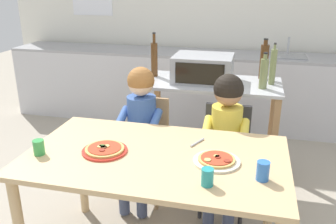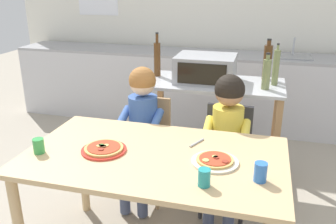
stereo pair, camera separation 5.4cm
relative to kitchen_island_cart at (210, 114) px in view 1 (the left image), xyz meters
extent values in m
plane|color=#A89E8C|center=(-0.17, -0.04, -0.59)|extent=(11.23, 11.23, 0.00)
cube|color=white|center=(-0.17, 1.70, 0.76)|extent=(5.55, 0.12, 2.70)
cube|color=silver|center=(-0.17, 1.29, -0.17)|extent=(4.99, 0.60, 0.85)
cube|color=#9E9EA3|center=(-0.17, 1.29, 0.27)|extent=(4.99, 0.60, 0.03)
cube|color=gray|center=(0.71, 1.29, 0.28)|extent=(0.40, 0.33, 0.02)
cylinder|color=#B7BABF|center=(0.71, 1.41, 0.39)|extent=(0.02, 0.02, 0.20)
cube|color=#B7BABF|center=(0.00, 0.00, 0.28)|extent=(1.16, 0.58, 0.02)
cube|color=#AD7F51|center=(0.00, 0.00, -0.29)|extent=(1.07, 0.53, 0.02)
cube|color=#AD7F51|center=(-0.54, -0.25, -0.16)|extent=(0.05, 0.05, 0.86)
cube|color=#AD7F51|center=(0.54, -0.25, -0.16)|extent=(0.05, 0.05, 0.86)
cube|color=#AD7F51|center=(-0.54, 0.25, -0.16)|extent=(0.05, 0.05, 0.86)
cube|color=#AD7F51|center=(0.54, 0.25, -0.16)|extent=(0.05, 0.05, 0.86)
cube|color=#999BA0|center=(-0.07, 0.01, 0.40)|extent=(0.49, 0.39, 0.22)
cube|color=black|center=(-0.07, -0.19, 0.40)|extent=(0.39, 0.01, 0.17)
cylinder|color=black|center=(0.10, -0.19, 0.33)|extent=(0.02, 0.01, 0.02)
cylinder|color=#4C2D14|center=(-0.52, 0.08, 0.44)|extent=(0.06, 0.06, 0.29)
cylinder|color=#4C2D14|center=(-0.52, 0.08, 0.62)|extent=(0.03, 0.03, 0.08)
cylinder|color=black|center=(-0.52, 0.08, 0.67)|extent=(0.03, 0.03, 0.01)
cylinder|color=#4C2D14|center=(0.42, 0.21, 0.44)|extent=(0.07, 0.07, 0.29)
cylinder|color=#4C2D14|center=(0.42, 0.21, 0.61)|extent=(0.03, 0.03, 0.04)
cylinder|color=black|center=(0.42, 0.21, 0.63)|extent=(0.04, 0.04, 0.01)
cylinder|color=olive|center=(0.42, -0.10, 0.41)|extent=(0.06, 0.06, 0.24)
cylinder|color=olive|center=(0.42, -0.10, 0.55)|extent=(0.03, 0.03, 0.04)
cylinder|color=black|center=(0.42, -0.10, 0.57)|extent=(0.03, 0.03, 0.01)
cylinder|color=olive|center=(0.49, 0.04, 0.43)|extent=(0.05, 0.05, 0.29)
cylinder|color=olive|center=(0.49, 0.04, 0.60)|extent=(0.02, 0.02, 0.04)
cylinder|color=black|center=(0.49, 0.04, 0.62)|extent=(0.02, 0.02, 0.01)
cube|color=tan|center=(-0.17, -1.16, 0.15)|extent=(1.49, 0.87, 0.03)
cylinder|color=tan|center=(-0.85, -0.79, -0.23)|extent=(0.06, 0.06, 0.73)
cylinder|color=tan|center=(0.52, -0.79, -0.23)|extent=(0.06, 0.06, 0.73)
cube|color=tan|center=(-0.46, -0.50, -0.15)|extent=(0.36, 0.36, 0.04)
cube|color=tan|center=(-0.46, -0.34, 0.04)|extent=(0.34, 0.03, 0.38)
cylinder|color=tan|center=(-0.31, -0.65, -0.37)|extent=(0.03, 0.03, 0.42)
cylinder|color=tan|center=(-0.61, -0.65, -0.37)|extent=(0.03, 0.03, 0.42)
cylinder|color=tan|center=(-0.31, -0.35, -0.37)|extent=(0.03, 0.03, 0.42)
cylinder|color=tan|center=(-0.61, -0.35, -0.37)|extent=(0.03, 0.03, 0.42)
cube|color=#333338|center=(0.18, -0.53, -0.15)|extent=(0.36, 0.36, 0.04)
cube|color=#333338|center=(0.18, -0.37, 0.04)|extent=(0.34, 0.03, 0.38)
cylinder|color=#333338|center=(0.33, -0.68, -0.37)|extent=(0.03, 0.03, 0.42)
cylinder|color=#333338|center=(0.03, -0.68, -0.37)|extent=(0.03, 0.03, 0.42)
cylinder|color=#333338|center=(0.33, -0.38, -0.37)|extent=(0.03, 0.03, 0.42)
cylinder|color=#333338|center=(0.03, -0.38, -0.37)|extent=(0.03, 0.03, 0.42)
cube|color=#424C6B|center=(-0.39, -0.64, -0.11)|extent=(0.10, 0.30, 0.10)
cylinder|color=#424C6B|center=(-0.39, -0.77, -0.35)|extent=(0.08, 0.08, 0.44)
cube|color=#424C6B|center=(-0.53, -0.64, -0.11)|extent=(0.10, 0.30, 0.10)
cylinder|color=#424C6B|center=(-0.53, -0.77, -0.35)|extent=(0.08, 0.08, 0.44)
cylinder|color=#3D60A8|center=(-0.33, -0.60, 0.12)|extent=(0.06, 0.26, 0.15)
cylinder|color=#3D60A8|center=(-0.59, -0.60, 0.12)|extent=(0.06, 0.26, 0.15)
cylinder|color=#3D60A8|center=(-0.46, -0.50, 0.08)|extent=(0.22, 0.22, 0.40)
sphere|color=beige|center=(-0.46, -0.50, 0.39)|extent=(0.19, 0.19, 0.19)
sphere|color=#9E6633|center=(-0.46, -0.50, 0.40)|extent=(0.20, 0.20, 0.20)
cube|color=#424C6B|center=(0.25, -0.67, -0.11)|extent=(0.10, 0.30, 0.10)
cylinder|color=#424C6B|center=(0.25, -0.80, -0.35)|extent=(0.08, 0.08, 0.44)
cube|color=#424C6B|center=(0.11, -0.67, -0.11)|extent=(0.10, 0.30, 0.10)
cylinder|color=#424C6B|center=(0.11, -0.80, -0.35)|extent=(0.08, 0.08, 0.44)
cylinder|color=yellow|center=(0.31, -0.63, 0.11)|extent=(0.06, 0.26, 0.15)
cylinder|color=yellow|center=(0.05, -0.63, 0.11)|extent=(0.06, 0.26, 0.15)
cylinder|color=yellow|center=(0.18, -0.53, 0.08)|extent=(0.22, 0.22, 0.38)
sphere|color=#A37556|center=(0.18, -0.53, 0.38)|extent=(0.20, 0.20, 0.20)
sphere|color=black|center=(0.18, -0.53, 0.39)|extent=(0.21, 0.21, 0.21)
cylinder|color=red|center=(-0.46, -1.20, 0.17)|extent=(0.26, 0.26, 0.01)
cylinder|color=tan|center=(-0.46, -1.20, 0.18)|extent=(0.23, 0.23, 0.01)
cylinder|color=#B23D23|center=(-0.46, -1.20, 0.19)|extent=(0.19, 0.19, 0.00)
cylinder|color=#DBC666|center=(-0.45, -1.19, 0.19)|extent=(0.03, 0.03, 0.01)
cylinder|color=#DBC666|center=(-0.49, -1.21, 0.19)|extent=(0.03, 0.03, 0.01)
cylinder|color=maroon|center=(-0.46, -1.24, 0.19)|extent=(0.03, 0.03, 0.01)
cylinder|color=#563319|center=(-0.46, -1.21, 0.19)|extent=(0.03, 0.03, 0.01)
cylinder|color=#386628|center=(-0.48, -1.19, 0.19)|extent=(0.03, 0.03, 0.01)
cylinder|color=#563319|center=(-0.47, -1.20, 0.19)|extent=(0.03, 0.03, 0.01)
cylinder|color=beige|center=(0.18, -1.18, 0.17)|extent=(0.26, 0.26, 0.01)
cylinder|color=tan|center=(0.18, -1.18, 0.18)|extent=(0.20, 0.20, 0.01)
cylinder|color=#B23D23|center=(0.18, -1.18, 0.19)|extent=(0.17, 0.17, 0.00)
cylinder|color=#DBC666|center=(0.18, -1.17, 0.19)|extent=(0.03, 0.03, 0.01)
cylinder|color=maroon|center=(0.24, -1.21, 0.19)|extent=(0.04, 0.04, 0.01)
cylinder|color=#386628|center=(0.19, -1.17, 0.19)|extent=(0.02, 0.02, 0.01)
cylinder|color=maroon|center=(0.19, -1.17, 0.19)|extent=(0.03, 0.03, 0.01)
cylinder|color=#DBC666|center=(0.14, -1.22, 0.19)|extent=(0.04, 0.04, 0.01)
cylinder|color=green|center=(-0.81, -1.32, 0.21)|extent=(0.06, 0.06, 0.09)
cylinder|color=blue|center=(0.42, -1.31, 0.21)|extent=(0.06, 0.06, 0.10)
cylinder|color=teal|center=(0.17, -1.42, 0.21)|extent=(0.06, 0.06, 0.09)
cylinder|color=#B7BABF|center=(0.04, -0.96, 0.17)|extent=(0.07, 0.13, 0.01)
camera|label=1|loc=(0.34, -2.93, 1.10)|focal=38.33mm
camera|label=2|loc=(0.39, -2.92, 1.10)|focal=38.33mm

